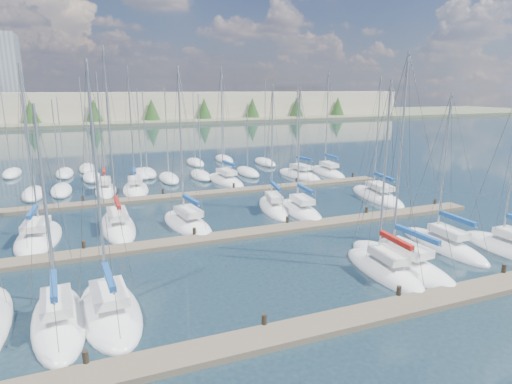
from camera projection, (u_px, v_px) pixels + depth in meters
name	position (u px, v px, depth m)	size (l,w,h in m)	color
ground	(157.00, 156.00, 73.61)	(400.00, 400.00, 0.00)	#1E313C
dock_near	(345.00, 320.00, 21.24)	(44.00, 1.93, 1.10)	#6B5E4C
dock_mid	(247.00, 234.00, 33.88)	(44.00, 1.93, 1.10)	#6B5E4C
dock_far	(202.00, 194.00, 46.51)	(44.00, 1.93, 1.10)	#6B5E4C
sailboat_c	(110.00, 311.00, 22.07)	(3.55, 8.24, 13.44)	white
sailboat_k	(273.00, 207.00, 41.11)	(3.73, 8.40, 12.50)	white
sailboat_p	(225.00, 180.00, 53.24)	(3.79, 8.95, 14.62)	white
sailboat_r	(327.00, 172.00, 58.37)	(3.26, 9.08, 14.48)	white
sailboat_n	(106.00, 190.00, 48.19)	(2.70, 7.73, 13.84)	white
sailboat_e	(400.00, 263.00, 28.12)	(3.57, 9.26, 14.27)	white
sailboat_j	(187.00, 224.00, 36.27)	(4.10, 8.60, 13.84)	white
sailboat_f	(443.00, 245.00, 31.28)	(2.49, 8.21, 11.81)	white
sailboat_g	(510.00, 249.00, 30.56)	(2.80, 7.92, 13.26)	white
sailboat_b	(59.00, 320.00, 21.19)	(3.02, 8.34, 11.44)	white
sailboat_h	(39.00, 237.00, 32.92)	(3.83, 8.52, 13.87)	white
sailboat_o	(136.00, 189.00, 48.60)	(3.46, 7.95, 14.50)	white
sailboat_q	(299.00, 175.00, 56.61)	(4.08, 8.86, 12.35)	white
sailboat_l	(300.00, 211.00, 40.12)	(3.12, 8.13, 12.20)	white
sailboat_m	(377.00, 196.00, 45.50)	(4.44, 10.02, 13.28)	white
sailboat_i	(118.00, 226.00, 35.71)	(2.82, 9.58, 15.39)	white
sailboat_d	(384.00, 270.00, 26.98)	(2.72, 7.70, 12.60)	white
distant_boats	(144.00, 173.00, 57.33)	(36.93, 20.75, 13.30)	#9EA0A5
shoreline	(76.00, 100.00, 148.09)	(400.00, 60.00, 38.00)	#666B51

